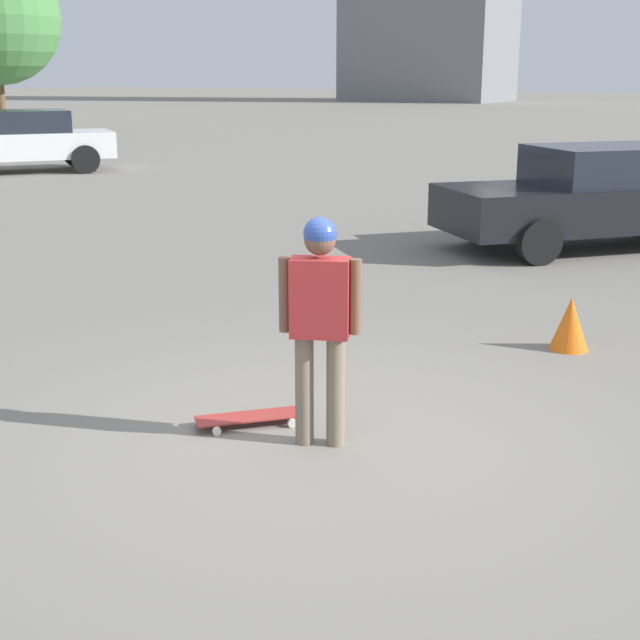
{
  "coord_description": "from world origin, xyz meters",
  "views": [
    {
      "loc": [
        -2.98,
        4.91,
        2.5
      ],
      "look_at": [
        0.0,
        0.0,
        0.89
      ],
      "focal_mm": 50.0,
      "sensor_mm": 36.0,
      "label": 1
    }
  ],
  "objects_px": {
    "car_parked_near": "(600,196)",
    "car_parked_far": "(28,140)",
    "traffic_cone": "(570,323)",
    "person": "(320,310)",
    "skateboard": "(251,417)"
  },
  "relations": [
    {
      "from": "skateboard",
      "to": "traffic_cone",
      "type": "bearing_deg",
      "value": -162.55
    },
    {
      "from": "person",
      "to": "traffic_cone",
      "type": "xyz_separation_m",
      "value": [
        -0.85,
        -3.07,
        -0.71
      ]
    },
    {
      "from": "car_parked_near",
      "to": "traffic_cone",
      "type": "height_order",
      "value": "car_parked_near"
    },
    {
      "from": "person",
      "to": "traffic_cone",
      "type": "height_order",
      "value": "person"
    },
    {
      "from": "car_parked_near",
      "to": "traffic_cone",
      "type": "bearing_deg",
      "value": 53.99
    },
    {
      "from": "skateboard",
      "to": "traffic_cone",
      "type": "relative_size",
      "value": 1.48
    },
    {
      "from": "car_parked_far",
      "to": "traffic_cone",
      "type": "distance_m",
      "value": 18.07
    },
    {
      "from": "car_parked_near",
      "to": "car_parked_far",
      "type": "height_order",
      "value": "car_parked_far"
    },
    {
      "from": "person",
      "to": "skateboard",
      "type": "xyz_separation_m",
      "value": [
        0.6,
        -0.02,
        -0.9
      ]
    },
    {
      "from": "traffic_cone",
      "to": "person",
      "type": "bearing_deg",
      "value": 74.46
    },
    {
      "from": "car_parked_far",
      "to": "skateboard",
      "type": "bearing_deg",
      "value": 89.83
    },
    {
      "from": "person",
      "to": "skateboard",
      "type": "distance_m",
      "value": 1.08
    },
    {
      "from": "person",
      "to": "car_parked_far",
      "type": "height_order",
      "value": "person"
    },
    {
      "from": "car_parked_near",
      "to": "car_parked_far",
      "type": "relative_size",
      "value": 1.02
    },
    {
      "from": "person",
      "to": "car_parked_near",
      "type": "height_order",
      "value": "person"
    }
  ]
}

